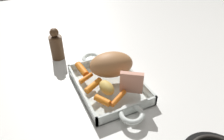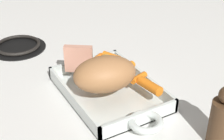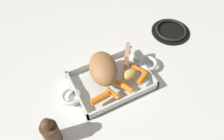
# 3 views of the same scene
# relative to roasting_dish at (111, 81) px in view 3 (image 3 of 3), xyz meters

# --- Properties ---
(ground_plane) EXTENTS (2.36, 2.36, 0.00)m
(ground_plane) POSITION_rel_roasting_dish_xyz_m (0.00, 0.00, -0.01)
(ground_plane) COLOR silver
(roasting_dish) EXTENTS (0.39, 0.20, 0.04)m
(roasting_dish) POSITION_rel_roasting_dish_xyz_m (0.00, 0.00, 0.00)
(roasting_dish) COLOR silver
(roasting_dish) RESTS_ON ground_plane
(pork_roast) EXTENTS (0.13, 0.16, 0.08)m
(pork_roast) POSITION_rel_roasting_dish_xyz_m (-0.02, 0.02, 0.06)
(pork_roast) COLOR #A66F42
(pork_roast) RESTS_ON roasting_dish
(roast_slice_thin) EXTENTS (0.05, 0.07, 0.07)m
(roast_slice_thin) POSITION_rel_roasting_dish_xyz_m (0.08, 0.04, 0.06)
(roast_slice_thin) COLOR tan
(roast_slice_thin) RESTS_ON roasting_dish
(baby_carrot_center_right) EXTENTS (0.03, 0.06, 0.02)m
(baby_carrot_center_right) POSITION_rel_roasting_dish_xyz_m (-0.03, -0.07, 0.03)
(baby_carrot_center_right) COLOR orange
(baby_carrot_center_right) RESTS_ON roasting_dish
(baby_carrot_southwest) EXTENTS (0.06, 0.04, 0.02)m
(baby_carrot_southwest) POSITION_rel_roasting_dish_xyz_m (0.09, -0.06, 0.03)
(baby_carrot_southwest) COLOR orange
(baby_carrot_southwest) RESTS_ON roasting_dish
(baby_carrot_northwest) EXTENTS (0.05, 0.07, 0.02)m
(baby_carrot_northwest) POSITION_rel_roasting_dish_xyz_m (0.10, -0.01, 0.03)
(baby_carrot_northwest) COLOR orange
(baby_carrot_northwest) RESTS_ON roasting_dish
(baby_carrot_long) EXTENTS (0.07, 0.03, 0.03)m
(baby_carrot_long) POSITION_rel_roasting_dish_xyz_m (-0.08, -0.07, 0.03)
(baby_carrot_long) COLOR orange
(baby_carrot_long) RESTS_ON roasting_dish
(baby_carrot_northeast) EXTENTS (0.05, 0.07, 0.02)m
(baby_carrot_northeast) POSITION_rel_roasting_dish_xyz_m (0.02, -0.06, 0.03)
(baby_carrot_northeast) COLOR orange
(baby_carrot_northeast) RESTS_ON roasting_dish
(potato_golden_small) EXTENTS (0.07, 0.05, 0.04)m
(potato_golden_small) POSITION_rel_roasting_dish_xyz_m (0.06, -0.03, 0.04)
(potato_golden_small) COLOR gold
(potato_golden_small) RESTS_ON roasting_dish
(stove_burner_rear) EXTENTS (0.17, 0.17, 0.02)m
(stove_burner_rear) POSITION_rel_roasting_dish_xyz_m (0.36, 0.12, -0.01)
(stove_burner_rear) COLOR black
(stove_burner_rear) RESTS_ON ground_plane
(pepper_mill) EXTENTS (0.05, 0.05, 0.13)m
(pepper_mill) POSITION_rel_roasting_dish_xyz_m (-0.26, -0.11, 0.05)
(pepper_mill) COLOR #4C331E
(pepper_mill) RESTS_ON ground_plane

